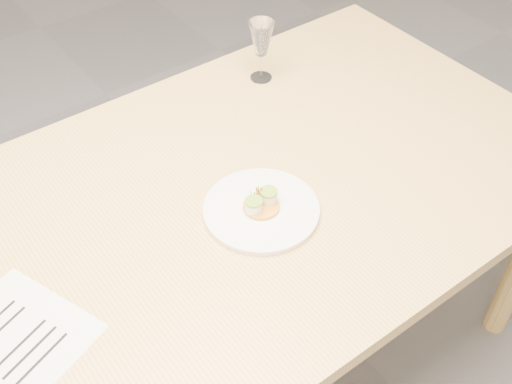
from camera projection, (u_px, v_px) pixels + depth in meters
dining_table at (109, 278)px, 1.42m from camera, size 2.40×1.00×0.75m
dinner_plate at (261, 209)px, 1.46m from camera, size 0.27×0.27×0.07m
recipe_sheet at (20, 334)px, 1.24m from camera, size 0.29×0.33×0.00m
wine_glass_3 at (261, 40)px, 1.77m from camera, size 0.07×0.07×0.18m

